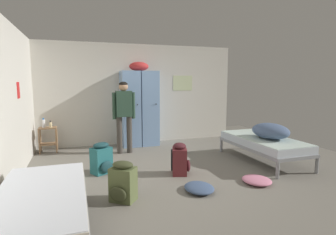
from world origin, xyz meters
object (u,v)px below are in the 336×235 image
at_px(backpack_teal, 102,159).
at_px(clothes_pile_pink, 257,180).
at_px(water_bottle, 44,123).
at_px(clothes_pile_denim, 199,188).
at_px(bed_left_front, 41,202).
at_px(locker_bank, 139,107).
at_px(bedding_heap, 270,131).
at_px(person_traveler, 124,111).
at_px(bed_right, 263,143).
at_px(lotion_bottle, 51,125).
at_px(backpack_maroon, 180,159).
at_px(shelf_unit, 48,137).
at_px(backpack_olive, 123,182).

distance_m(backpack_teal, clothes_pile_pink, 2.62).
distance_m(water_bottle, clothes_pile_denim, 3.98).
xyz_separation_m(bed_left_front, water_bottle, (-0.33, 3.68, 0.29)).
relative_size(locker_bank, bedding_heap, 2.53).
distance_m(bed_left_front, bedding_heap, 4.20).
distance_m(bed_left_front, person_traveler, 3.39).
xyz_separation_m(person_traveler, backpack_teal, (-0.61, -1.23, -0.70)).
bearing_deg(person_traveler, bed_right, -31.10).
relative_size(water_bottle, lotion_bottle, 1.37).
relative_size(lotion_bottle, backpack_maroon, 0.28).
height_order(backpack_maroon, clothes_pile_denim, backpack_maroon).
bearing_deg(person_traveler, backpack_maroon, -68.47).
bearing_deg(water_bottle, shelf_unit, -14.04).
relative_size(bed_left_front, backpack_olive, 3.45).
height_order(locker_bank, backpack_teal, locker_bank).
bearing_deg(bed_left_front, backpack_teal, 67.12).
bearing_deg(locker_bank, bedding_heap, -47.84).
distance_m(locker_bank, backpack_olive, 3.32).
distance_m(bed_right, bedding_heap, 0.29).
xyz_separation_m(shelf_unit, bedding_heap, (4.21, -2.28, 0.29)).
xyz_separation_m(bed_right, clothes_pile_pink, (-0.86, -0.96, -0.33)).
relative_size(bed_right, backpack_maroon, 3.45).
xyz_separation_m(person_traveler, clothes_pile_denim, (0.67, -2.49, -0.91)).
xyz_separation_m(bedding_heap, clothes_pile_denim, (-1.92, -0.84, -0.59)).
distance_m(shelf_unit, lotion_bottle, 0.30).
height_order(bed_right, person_traveler, person_traveler).
xyz_separation_m(backpack_teal, backpack_maroon, (1.28, -0.47, 0.00)).
height_order(clothes_pile_pink, clothes_pile_denim, clothes_pile_denim).
bearing_deg(clothes_pile_denim, lotion_bottle, 125.89).
xyz_separation_m(locker_bank, bedding_heap, (2.09, -2.30, -0.33)).
xyz_separation_m(water_bottle, lotion_bottle, (0.15, -0.06, -0.03)).
bearing_deg(backpack_maroon, shelf_unit, 134.68).
bearing_deg(clothes_pile_pink, person_traveler, 123.90).
bearing_deg(lotion_bottle, bed_right, -27.28).
relative_size(water_bottle, backpack_maroon, 0.39).
xyz_separation_m(bedding_heap, clothes_pile_pink, (-0.91, -0.84, -0.59)).
distance_m(locker_bank, backpack_maroon, 2.46).
bearing_deg(person_traveler, backpack_olive, -100.27).
height_order(backpack_olive, clothes_pile_denim, backpack_olive).
xyz_separation_m(bed_right, backpack_maroon, (-1.86, -0.18, -0.12)).
height_order(locker_bank, lotion_bottle, locker_bank).
height_order(bed_right, water_bottle, water_bottle).
distance_m(backpack_teal, backpack_maroon, 1.37).
bearing_deg(shelf_unit, backpack_maroon, -45.32).
relative_size(clothes_pile_pink, clothes_pile_denim, 0.97).
bearing_deg(lotion_bottle, bed_left_front, -87.16).
distance_m(locker_bank, shelf_unit, 2.21).
height_order(person_traveler, water_bottle, person_traveler).
distance_m(lotion_bottle, clothes_pile_pink, 4.50).
bearing_deg(locker_bank, shelf_unit, -179.25).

